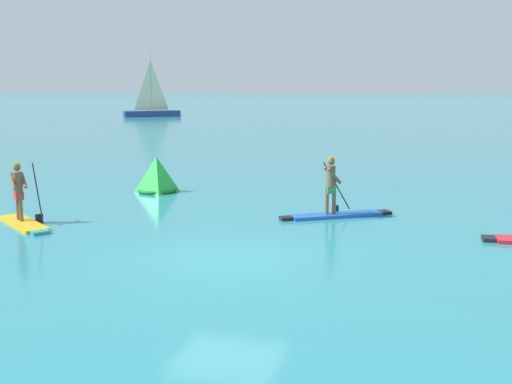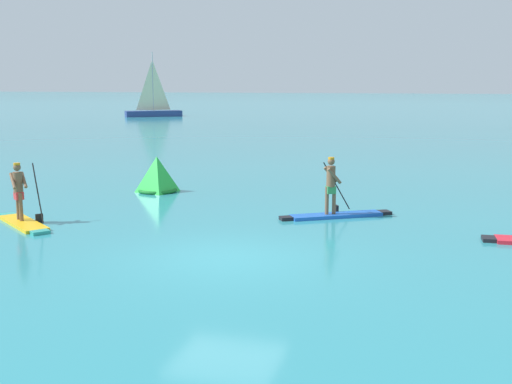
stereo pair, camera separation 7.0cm
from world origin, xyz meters
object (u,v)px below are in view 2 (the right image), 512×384
Objects in this scene: paddleboarder_near_left at (22,210)px; race_marker_buoy at (157,176)px; sailboat_left_horizon at (153,109)px; paddleboarder_mid_center at (335,204)px.

paddleboarder_near_left is 1.71× the size of race_marker_buoy.
race_marker_buoy is 0.22× the size of sailboat_left_horizon.
sailboat_left_horizon is at bearing 115.32° from race_marker_buoy.
paddleboarder_near_left is 8.98m from paddleboarder_mid_center.
paddleboarder_near_left is at bearing 170.40° from paddleboarder_mid_center.
paddleboarder_near_left reaches higher than race_marker_buoy.
paddleboarder_mid_center is 0.43× the size of sailboat_left_horizon.
paddleboarder_mid_center is 58.06m from sailboat_left_horizon.
paddleboarder_mid_center is 1.96× the size of race_marker_buoy.
race_marker_buoy is (-6.95, 2.62, 0.18)m from paddleboarder_mid_center.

